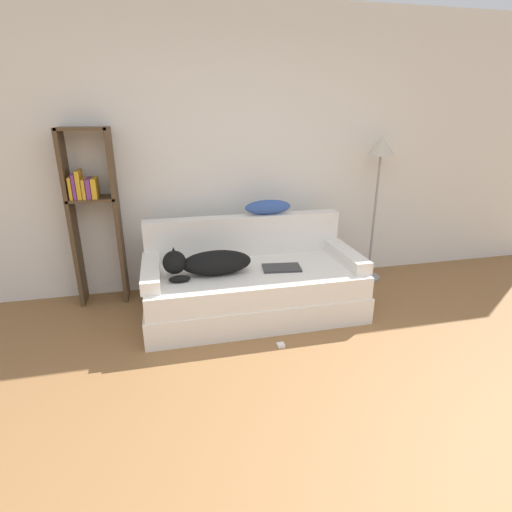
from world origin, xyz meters
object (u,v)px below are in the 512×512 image
(throw_pillow, at_px, (268,207))
(laptop, at_px, (282,268))
(floor_lamp, at_px, (380,163))
(bookshelf, at_px, (92,207))
(power_adapter, at_px, (281,345))
(couch, at_px, (254,291))
(dog, at_px, (207,263))

(throw_pillow, bearing_deg, laptop, -89.45)
(floor_lamp, bearing_deg, laptop, -155.05)
(bookshelf, xyz_separation_m, power_adapter, (1.45, -1.20, -0.91))
(couch, distance_m, throw_pillow, 0.82)
(couch, relative_size, power_adapter, 34.09)
(couch, xyz_separation_m, power_adapter, (0.08, -0.62, -0.20))
(throw_pillow, relative_size, floor_lamp, 0.29)
(laptop, bearing_deg, power_adapter, -99.05)
(dog, bearing_deg, throw_pillow, 35.89)
(dog, height_order, bookshelf, bookshelf)
(power_adapter, bearing_deg, dog, 131.68)
(throw_pillow, bearing_deg, dog, -144.11)
(dog, distance_m, throw_pillow, 0.87)
(couch, distance_m, power_adapter, 0.65)
(throw_pillow, relative_size, bookshelf, 0.28)
(couch, distance_m, laptop, 0.34)
(dog, xyz_separation_m, bookshelf, (-0.95, 0.64, 0.38))
(dog, bearing_deg, floor_lamp, 16.41)
(couch, xyz_separation_m, throw_pillow, (0.23, 0.41, 0.67))
(couch, relative_size, floor_lamp, 1.26)
(laptop, distance_m, floor_lamp, 1.53)
(throw_pillow, xyz_separation_m, power_adapter, (-0.16, -1.02, -0.87))
(laptop, height_order, floor_lamp, floor_lamp)
(throw_pillow, height_order, floor_lamp, floor_lamp)
(throw_pillow, xyz_separation_m, bookshelf, (-1.60, 0.17, 0.04))
(bookshelf, xyz_separation_m, floor_lamp, (2.78, -0.11, 0.33))
(bookshelf, relative_size, power_adapter, 28.80)
(dog, distance_m, floor_lamp, 2.03)
(dog, relative_size, power_adapter, 13.24)
(laptop, xyz_separation_m, throw_pillow, (-0.00, 0.48, 0.44))
(power_adapter, bearing_deg, throw_pillow, 81.35)
(bookshelf, bearing_deg, throw_pillow, -6.20)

